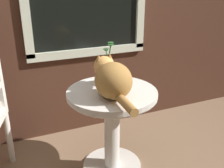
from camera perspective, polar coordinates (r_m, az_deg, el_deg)
name	(u,v)px	position (r m, az deg, el deg)	size (l,w,h in m)	color
wicker_side_table	(112,115)	(1.84, 0.00, -6.88)	(0.62, 0.62, 0.64)	silver
cat	(112,79)	(1.63, 0.02, 1.18)	(0.24, 0.56, 0.25)	#AD7A3D
pewter_vase_with_ivy	(108,72)	(1.85, -0.79, 2.72)	(0.11, 0.11, 0.29)	slate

